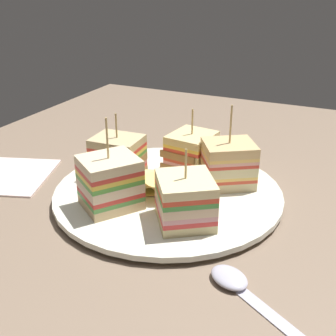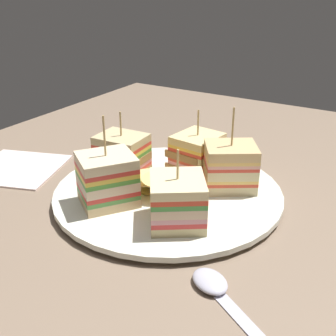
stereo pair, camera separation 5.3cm
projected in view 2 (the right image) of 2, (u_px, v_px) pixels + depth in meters
ground_plane at (168, 204)px, 55.31cm from camera, size 100.43×80.27×1.80cm
plate at (168, 193)px, 54.63cm from camera, size 28.90×28.90×1.21cm
sandwich_wedge_0 at (122, 155)px, 57.72cm from camera, size 5.45×6.61×8.80cm
sandwich_wedge_1 at (108, 180)px, 50.10cm from camera, size 8.45×8.31×10.89cm
sandwich_wedge_2 at (177, 201)px, 46.24cm from camera, size 8.49×8.35×8.65cm
sandwich_wedge_3 at (230, 167)px, 53.95cm from camera, size 8.00×8.27×10.62cm
sandwich_wedge_4 at (194, 151)px, 59.76cm from camera, size 6.99×6.28×8.48cm
chip_pile at (154, 181)px, 53.60cm from camera, size 8.02×7.28×3.05cm
spoon at (220, 292)px, 37.99cm from camera, size 9.37×13.68×1.00cm
napkin at (18, 167)px, 62.92cm from camera, size 15.25×15.29×0.50cm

